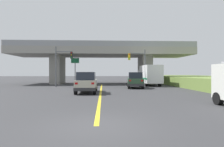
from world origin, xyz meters
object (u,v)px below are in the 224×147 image
Objects in this scene: suv_crossing at (135,80)px; box_truck at (149,75)px; suv_lead at (87,82)px; traffic_signal_farside at (61,62)px; traffic_signal_nearside at (139,63)px; highway_sign at (75,65)px.

box_truck is (3.06, 4.81, 0.61)m from suv_crossing.
suv_lead is 13.70m from box_truck.
box_truck is 13.36m from traffic_signal_farside.
box_truck is at bearing 10.49° from traffic_signal_farside.
traffic_signal_farside is at bearing 117.56° from suv_lead.
suv_crossing is at bearing -13.55° from traffic_signal_farside.
traffic_signal_nearside is 0.95× the size of traffic_signal_farside.
box_truck is 3.13m from traffic_signal_nearside.
traffic_signal_nearside is (-1.92, -1.70, 1.79)m from box_truck.
highway_sign is (-11.99, 3.59, 1.74)m from box_truck.
highway_sign is (-3.21, 14.09, 2.35)m from suv_lead.
traffic_signal_nearside is (6.87, 8.80, 2.41)m from suv_lead.
highway_sign is at bearing 152.31° from traffic_signal_nearside.
suv_lead is 0.93× the size of suv_crossing.
box_truck is at bearing 63.95° from suv_crossing.
suv_lead is at bearing -129.93° from box_truck.
suv_crossing is 10.53m from traffic_signal_farside.
traffic_signal_farside is at bearing -169.51° from box_truck.
highway_sign is at bearing 102.82° from suv_lead.
traffic_signal_nearside is 11.37m from highway_sign.
box_truck is at bearing -16.65° from highway_sign.
highway_sign is at bearing 143.23° from suv_crossing.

